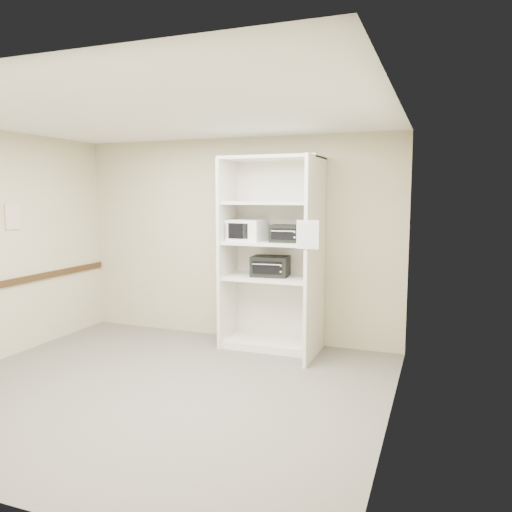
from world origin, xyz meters
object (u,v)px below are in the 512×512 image
(toaster_oven_lower, at_px, (270,266))
(microwave, at_px, (246,230))
(toaster_oven_upper, at_px, (286,234))
(shelving_unit, at_px, (275,260))

(toaster_oven_lower, bearing_deg, microwave, -172.93)
(microwave, relative_size, toaster_oven_lower, 0.97)
(toaster_oven_upper, bearing_deg, microwave, 175.17)
(shelving_unit, relative_size, toaster_oven_lower, 5.27)
(toaster_oven_upper, height_order, toaster_oven_lower, toaster_oven_upper)
(microwave, bearing_deg, toaster_oven_lower, 18.65)
(microwave, xyz_separation_m, toaster_oven_lower, (0.30, 0.07, -0.46))
(shelving_unit, xyz_separation_m, microwave, (-0.38, -0.03, 0.37))
(shelving_unit, height_order, microwave, shelving_unit)
(shelving_unit, xyz_separation_m, toaster_oven_lower, (-0.08, 0.04, -0.08))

